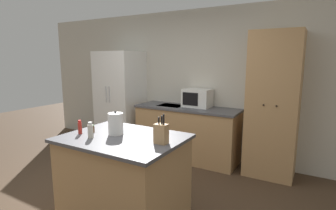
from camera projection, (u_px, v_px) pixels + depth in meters
wall_back at (194, 84)px, 4.76m from camera, size 7.20×0.06×2.60m
refrigerator at (120, 100)px, 5.20m from camera, size 0.81×0.71×1.89m
back_counter at (187, 133)px, 4.61m from camera, size 1.82×0.64×0.93m
pantry_cabinet at (273, 106)px, 3.84m from camera, size 0.70×0.56×2.14m
kitchen_island at (124, 178)px, 2.83m from camera, size 1.25×0.95×0.94m
microwave at (197, 98)px, 4.52m from camera, size 0.47×0.35×0.31m
knife_block at (161, 133)px, 2.50m from camera, size 0.12×0.09×0.29m
spice_bottle_tall_dark at (90, 131)px, 2.68m from camera, size 0.06×0.06×0.17m
spice_bottle_short_red at (80, 127)px, 2.83m from camera, size 0.04×0.04×0.15m
spice_bottle_amber_oil at (93, 129)px, 2.89m from camera, size 0.04×0.04×0.09m
kettle at (116, 124)px, 2.81m from camera, size 0.16×0.16×0.26m
fire_extinguisher at (97, 134)px, 5.58m from camera, size 0.13×0.13×0.40m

